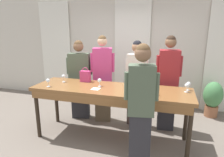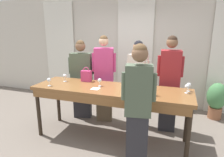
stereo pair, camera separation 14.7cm
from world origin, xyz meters
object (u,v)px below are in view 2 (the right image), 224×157
(handbag, at_px, (86,76))
(guest_striped_shirt, at_px, (169,84))
(guest_olive_jacket, at_px, (82,79))
(wine_glass_front_right, at_px, (133,80))
(guest_cream_sweater, at_px, (137,82))
(wine_glass_front_mid, at_px, (187,87))
(wine_glass_center_left, at_px, (189,85))
(guest_pink_top, at_px, (104,78))
(wine_bottle, at_px, (152,88))
(tasting_bar, at_px, (110,93))
(wine_glass_center_mid, at_px, (65,76))
(wine_glass_center_right, at_px, (49,80))
(potted_plant, at_px, (216,99))
(wine_glass_front_left, at_px, (100,81))
(host_pouring, at_px, (138,107))

(handbag, relative_size, guest_striped_shirt, 0.15)
(handbag, relative_size, guest_olive_jacket, 0.16)
(wine_glass_front_right, xyz_separation_m, guest_cream_sweater, (-0.01, 0.41, -0.15))
(guest_olive_jacket, bearing_deg, wine_glass_front_mid, -14.19)
(wine_glass_front_mid, xyz_separation_m, guest_striped_shirt, (-0.30, 0.55, -0.12))
(wine_glass_center_left, relative_size, guest_striped_shirt, 0.08)
(wine_glass_front_mid, distance_m, guest_pink_top, 1.73)
(wine_bottle, bearing_deg, tasting_bar, 170.14)
(handbag, distance_m, wine_glass_front_right, 0.94)
(handbag, bearing_deg, wine_glass_front_mid, -4.28)
(handbag, bearing_deg, wine_glass_center_mid, -158.96)
(wine_bottle, xyz_separation_m, wine_glass_front_right, (-0.40, 0.42, -0.00))
(wine_glass_center_right, relative_size, potted_plant, 0.18)
(wine_glass_front_left, xyz_separation_m, guest_striped_shirt, (1.18, 0.64, -0.12))
(wine_glass_center_left, bearing_deg, guest_striped_shirt, 126.99)
(wine_bottle, bearing_deg, guest_cream_sweater, 115.99)
(wine_glass_center_right, distance_m, guest_striped_shirt, 2.25)
(wine_bottle, height_order, wine_glass_front_left, wine_bottle)
(wine_glass_front_left, height_order, guest_olive_jacket, guest_olive_jacket)
(wine_glass_front_left, height_order, guest_cream_sweater, guest_cream_sweater)
(wine_glass_center_right, height_order, guest_cream_sweater, guest_cream_sweater)
(wine_glass_center_mid, xyz_separation_m, guest_olive_jacket, (0.07, 0.56, -0.18))
(wine_glass_center_right, xyz_separation_m, guest_cream_sweater, (1.43, 0.91, -0.15))
(guest_striped_shirt, bearing_deg, wine_bottle, -104.68)
(wine_glass_front_mid, bearing_deg, wine_glass_front_left, -176.40)
(wine_bottle, distance_m, guest_pink_top, 1.40)
(wine_glass_front_left, height_order, wine_glass_center_right, same)
(wine_glass_front_right, bearing_deg, guest_pink_top, 150.37)
(guest_striped_shirt, bearing_deg, guest_cream_sweater, -180.00)
(wine_glass_center_mid, bearing_deg, guest_pink_top, 42.74)
(wine_glass_center_mid, bearing_deg, guest_cream_sweater, 22.96)
(wine_bottle, distance_m, wine_glass_front_mid, 0.59)
(wine_glass_center_right, distance_m, host_pouring, 1.78)
(tasting_bar, xyz_separation_m, host_pouring, (0.63, -0.66, 0.08))
(host_pouring, bearing_deg, wine_glass_front_mid, 52.11)
(wine_glass_front_right, height_order, wine_glass_center_left, same)
(wine_glass_center_left, height_order, potted_plant, wine_glass_center_left)
(guest_striped_shirt, bearing_deg, wine_glass_center_mid, -163.90)
(handbag, bearing_deg, wine_glass_front_left, -31.58)
(guest_olive_jacket, relative_size, potted_plant, 2.12)
(wine_glass_front_left, height_order, wine_glass_front_mid, same)
(guest_olive_jacket, bearing_deg, wine_bottle, -26.56)
(potted_plant, bearing_deg, guest_cream_sweater, -151.52)
(wine_bottle, xyz_separation_m, host_pouring, (-0.11, -0.53, -0.12))
(wine_bottle, relative_size, potted_plant, 0.36)
(guest_cream_sweater, xyz_separation_m, potted_plant, (1.63, 0.88, -0.48))
(wine_glass_front_left, distance_m, wine_glass_center_left, 1.52)
(wine_glass_center_left, bearing_deg, handbag, 179.06)
(guest_pink_top, distance_m, guest_striped_shirt, 1.34)
(guest_olive_jacket, bearing_deg, guest_pink_top, 0.00)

